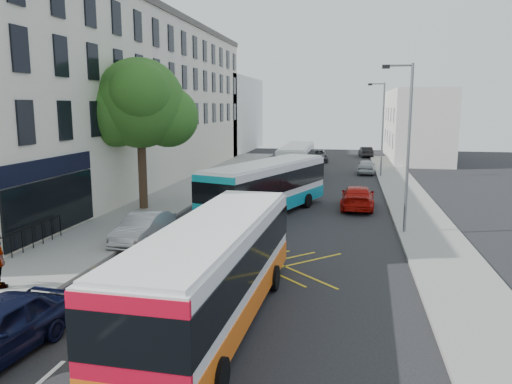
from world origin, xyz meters
The scene contains 19 objects.
ground centered at (0.00, 0.00, 0.00)m, with size 120.00×120.00×0.00m, color black.
pavement_left centered at (-8.50, 15.00, 0.07)m, with size 5.00×70.00×0.15m, color gray.
pavement_right centered at (7.50, 15.00, 0.07)m, with size 3.00×70.00×0.15m, color gray.
terrace_main centered at (-14.00, 24.49, 6.76)m, with size 8.30×45.00×13.50m.
terrace_far centered at (-14.00, 55.00, 5.00)m, with size 8.00×20.00×10.00m, color silver.
building_right centered at (11.00, 48.00, 4.00)m, with size 6.00×18.00×8.00m, color silver.
street_tree centered at (-8.51, 14.97, 6.29)m, with size 6.30×5.70×8.80m.
lamp_near centered at (6.20, 12.00, 4.62)m, with size 1.45×0.15×8.00m.
lamp_far centered at (6.20, 32.00, 4.62)m, with size 1.45×0.15×8.00m.
railings centered at (-9.70, 5.30, 0.72)m, with size 0.08×5.60×1.14m, color black, non-canonical shape.
bus_near centered at (-0.14, 0.56, 1.57)m, with size 2.92×10.70×2.99m.
bus_mid centered at (-1.05, 15.22, 1.60)m, with size 5.97×11.03×3.04m.
bus_far centered at (-0.98, 30.62, 1.49)m, with size 2.55×10.09×2.84m.
motorbike centered at (-1.44, -3.62, 1.00)m, with size 0.71×2.40×2.13m.
parked_car_silver centered at (-5.60, 8.23, 0.69)m, with size 1.47×4.22×1.39m, color #9D9FA4.
red_hatchback centered at (4.12, 17.96, 0.70)m, with size 1.97×4.84×1.40m, color #AB0D07.
distant_car_grey centered at (-0.01, 43.65, 0.65)m, with size 2.16×4.70×1.30m, color #404348.
distant_car_silver centered at (5.10, 34.18, 0.67)m, with size 1.58×3.92×1.34m, color #B1B5B9.
distant_car_dark centered at (5.49, 49.78, 0.62)m, with size 1.32×3.78×1.25m, color black.
Camera 1 is at (3.56, -12.60, 6.21)m, focal length 35.00 mm.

